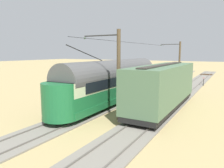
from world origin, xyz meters
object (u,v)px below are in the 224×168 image
at_px(boxcar_adjacent, 163,85).
at_px(catenary_pole_mid_near, 117,73).
at_px(switch_stand, 203,81).
at_px(vintage_streetcar, 115,80).
at_px(catenary_pole_foreground, 179,62).

xyz_separation_m(boxcar_adjacent, catenary_pole_mid_near, (2.19, 4.50, 1.36)).
bearing_deg(boxcar_adjacent, switch_stand, -94.92).
bearing_deg(vintage_streetcar, catenary_pole_foreground, -100.67).
relative_size(catenary_pole_foreground, switch_stand, 5.42).
height_order(vintage_streetcar, boxcar_adjacent, vintage_streetcar).
xyz_separation_m(catenary_pole_mid_near, switch_stand, (-3.62, -21.07, -2.82)).
relative_size(vintage_streetcar, boxcar_adjacent, 1.53).
distance_m(boxcar_adjacent, catenary_pole_mid_near, 5.18).
distance_m(vintage_streetcar, switch_stand, 17.45).
relative_size(vintage_streetcar, switch_stand, 14.95).
height_order(vintage_streetcar, catenary_pole_mid_near, catenary_pole_mid_near).
distance_m(vintage_streetcar, catenary_pole_mid_near, 5.88).
relative_size(catenary_pole_foreground, catenary_pole_mid_near, 1.00).
distance_m(catenary_pole_foreground, catenary_pole_mid_near, 20.33).
relative_size(catenary_pole_mid_near, switch_stand, 5.42).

